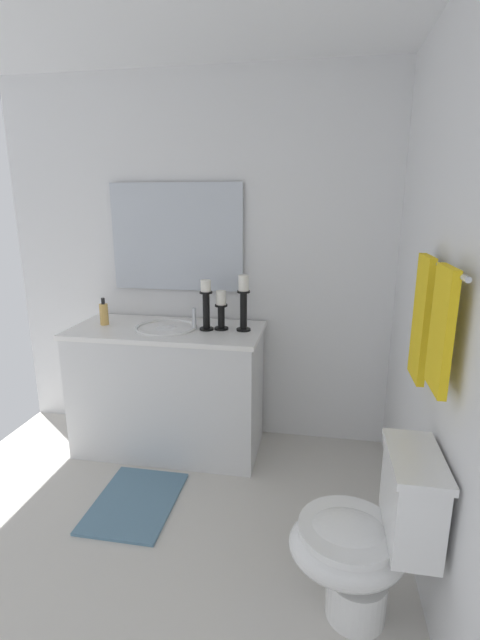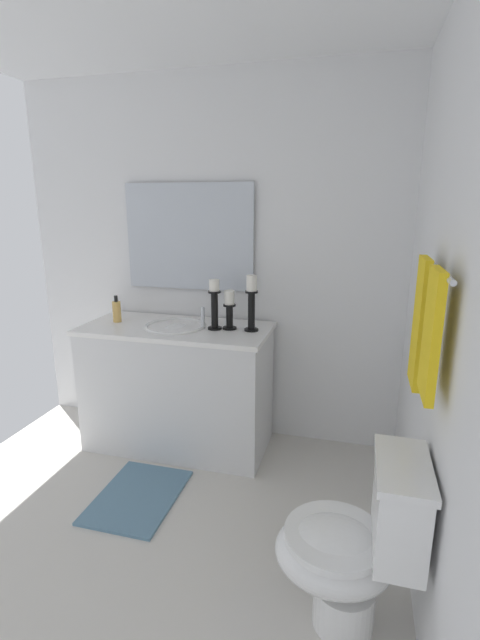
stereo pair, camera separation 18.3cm
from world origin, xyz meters
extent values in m
cube|color=beige|center=(0.00, 0.00, -0.01)|extent=(2.46, 2.67, 0.02)
cube|color=white|center=(0.00, 1.34, 1.23)|extent=(2.46, 0.04, 2.45)
cube|color=white|center=(-1.23, 0.00, 1.23)|extent=(0.04, 2.67, 2.45)
cube|color=silver|center=(-0.90, -0.13, 0.41)|extent=(0.55, 1.20, 0.82)
cube|color=white|center=(-0.90, -0.13, 0.83)|extent=(0.58, 1.23, 0.03)
sphere|color=black|center=(-1.00, -0.74, 0.45)|extent=(0.02, 0.02, 0.02)
sphere|color=black|center=(-0.81, -0.74, 0.45)|extent=(0.02, 0.02, 0.02)
ellipsoid|color=white|center=(-0.90, -0.13, 0.80)|extent=(0.38, 0.30, 0.11)
torus|color=white|center=(-0.90, -0.13, 0.85)|extent=(0.40, 0.40, 0.02)
cylinder|color=silver|center=(-0.90, 0.06, 0.92)|extent=(0.02, 0.02, 0.14)
cube|color=silver|center=(-1.18, -0.13, 1.40)|extent=(0.02, 0.91, 0.71)
cylinder|color=black|center=(-0.94, 0.37, 0.85)|extent=(0.09, 0.09, 0.01)
cylinder|color=black|center=(-0.94, 0.37, 0.97)|extent=(0.04, 0.04, 0.24)
cylinder|color=black|center=(-0.94, 0.37, 1.10)|extent=(0.08, 0.08, 0.01)
cylinder|color=white|center=(-0.94, 0.37, 1.15)|extent=(0.06, 0.06, 0.10)
cylinder|color=black|center=(-0.94, 0.23, 0.85)|extent=(0.09, 0.09, 0.01)
cylinder|color=black|center=(-0.94, 0.23, 0.92)|extent=(0.04, 0.04, 0.15)
cylinder|color=black|center=(-0.94, 0.23, 1.00)|extent=(0.08, 0.08, 0.01)
cylinder|color=white|center=(-0.94, 0.23, 1.05)|extent=(0.06, 0.06, 0.09)
cylinder|color=black|center=(-0.91, 0.14, 0.85)|extent=(0.09, 0.09, 0.01)
cylinder|color=black|center=(-0.91, 0.14, 0.97)|extent=(0.04, 0.04, 0.24)
cylinder|color=black|center=(-0.91, 0.14, 1.09)|extent=(0.08, 0.08, 0.01)
cylinder|color=white|center=(-0.91, 0.14, 1.13)|extent=(0.06, 0.06, 0.07)
cylinder|color=#E5B259|center=(-0.91, -0.56, 0.92)|extent=(0.06, 0.06, 0.14)
cylinder|color=black|center=(-0.91, -0.56, 1.01)|extent=(0.02, 0.02, 0.04)
cylinder|color=white|center=(0.22, 1.04, 0.09)|extent=(0.24, 0.24, 0.18)
ellipsoid|color=white|center=(0.22, 0.99, 0.32)|extent=(0.38, 0.46, 0.24)
cylinder|color=white|center=(0.22, 0.99, 0.40)|extent=(0.39, 0.39, 0.03)
cube|color=white|center=(0.22, 1.21, 0.56)|extent=(0.36, 0.17, 0.32)
cube|color=white|center=(0.22, 1.21, 0.73)|extent=(0.38, 0.19, 0.03)
cylinder|color=silver|center=(0.00, 1.28, 1.41)|extent=(0.63, 0.02, 0.02)
cube|color=yellow|center=(-0.16, 1.26, 1.16)|extent=(0.21, 0.03, 0.52)
cube|color=yellow|center=(0.16, 1.26, 1.20)|extent=(0.21, 0.03, 0.44)
cube|color=slate|center=(-0.28, -0.13, 0.01)|extent=(0.60, 0.44, 0.02)
camera|label=1|loc=(1.75, 0.83, 1.63)|focal=25.17mm
camera|label=2|loc=(1.71, 1.01, 1.63)|focal=25.17mm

